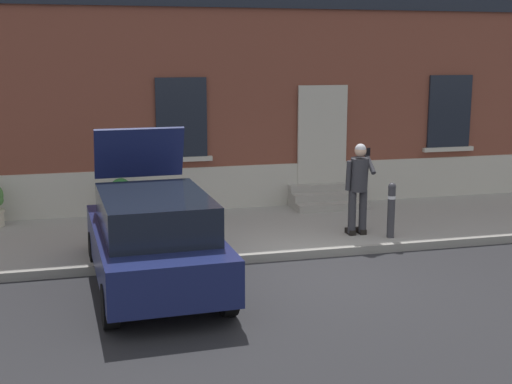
# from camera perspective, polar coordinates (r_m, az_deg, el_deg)

# --- Properties ---
(ground_plane) EXTENTS (80.00, 80.00, 0.00)m
(ground_plane) POSITION_cam_1_polar(r_m,az_deg,el_deg) (11.34, 4.37, -6.88)
(ground_plane) COLOR #232326
(sidewalk) EXTENTS (24.00, 3.60, 0.15)m
(sidewalk) POSITION_cam_1_polar(r_m,az_deg,el_deg) (13.89, 0.61, -3.12)
(sidewalk) COLOR #99968E
(sidewalk) RESTS_ON ground
(curb_edge) EXTENTS (24.00, 0.12, 0.15)m
(curb_edge) POSITION_cam_1_polar(r_m,az_deg,el_deg) (12.17, 2.93, -5.22)
(curb_edge) COLOR gray
(curb_edge) RESTS_ON ground
(building_facade) EXTENTS (24.00, 1.52, 7.50)m
(building_facade) POSITION_cam_1_polar(r_m,az_deg,el_deg) (15.87, -1.77, 12.00)
(building_facade) COLOR brown
(building_facade) RESTS_ON ground
(entrance_stoop) EXTENTS (1.63, 0.96, 0.48)m
(entrance_stoop) POSITION_cam_1_polar(r_m,az_deg,el_deg) (15.71, 5.79, -0.50)
(entrance_stoop) COLOR #9E998E
(entrance_stoop) RESTS_ON sidewalk
(hatchback_car_navy) EXTENTS (1.91, 4.12, 2.34)m
(hatchback_car_navy) POSITION_cam_1_polar(r_m,az_deg,el_deg) (10.59, -8.42, -3.78)
(hatchback_car_navy) COLOR #161E4C
(hatchback_car_navy) RESTS_ON ground
(bollard_near_person) EXTENTS (0.15, 0.15, 1.04)m
(bollard_near_person) POSITION_cam_1_polar(r_m,az_deg,el_deg) (13.13, 11.09, -1.31)
(bollard_near_person) COLOR #333338
(bollard_near_person) RESTS_ON sidewalk
(person_on_phone) EXTENTS (0.51, 0.46, 1.75)m
(person_on_phone) POSITION_cam_1_polar(r_m,az_deg,el_deg) (13.13, 8.46, 0.73)
(person_on_phone) COLOR #2D2D33
(person_on_phone) RESTS_ON sidewalk
(planter_terracotta) EXTENTS (0.44, 0.44, 0.86)m
(planter_terracotta) POSITION_cam_1_polar(r_m,az_deg,el_deg) (14.65, -11.02, -0.44)
(planter_terracotta) COLOR #B25B38
(planter_terracotta) RESTS_ON sidewalk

